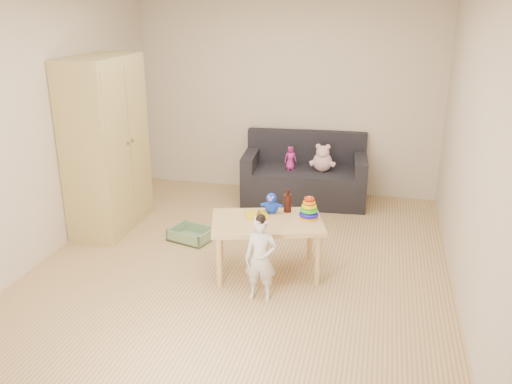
% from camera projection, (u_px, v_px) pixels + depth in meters
% --- Properties ---
extents(room, '(4.50, 4.50, 4.50)m').
position_uv_depth(room, '(245.00, 135.00, 5.05)').
color(room, tan).
rests_on(room, ground).
extents(wardrobe, '(0.54, 1.07, 1.93)m').
position_uv_depth(wardrobe, '(106.00, 145.00, 6.01)').
color(wardrobe, tan).
rests_on(wardrobe, ground).
extents(sofa, '(1.62, 0.91, 0.44)m').
position_uv_depth(sofa, '(304.00, 185.00, 7.02)').
color(sofa, black).
rests_on(sofa, ground).
extents(play_table, '(1.17, 0.91, 0.54)m').
position_uv_depth(play_table, '(267.00, 247.00, 5.16)').
color(play_table, tan).
rests_on(play_table, ground).
extents(storage_bin, '(0.51, 0.44, 0.13)m').
position_uv_depth(storage_bin, '(191.00, 234.00, 5.93)').
color(storage_bin, gray).
rests_on(storage_bin, ground).
extents(toddler, '(0.29, 0.20, 0.75)m').
position_uv_depth(toddler, '(261.00, 260.00, 4.67)').
color(toddler, silver).
rests_on(toddler, ground).
extents(pink_bear, '(0.30, 0.28, 0.30)m').
position_uv_depth(pink_bear, '(323.00, 160.00, 6.81)').
color(pink_bear, '#E9ABBB').
rests_on(pink_bear, sofa).
extents(doll, '(0.18, 0.15, 0.30)m').
position_uv_depth(doll, '(290.00, 158.00, 6.87)').
color(doll, '#CB268A').
rests_on(doll, sofa).
extents(ring_stacker, '(0.19, 0.19, 0.21)m').
position_uv_depth(ring_stacker, '(309.00, 210.00, 5.09)').
color(ring_stacker, '#DBA10B').
rests_on(ring_stacker, play_table).
extents(brown_bottle, '(0.08, 0.08, 0.23)m').
position_uv_depth(brown_bottle, '(288.00, 202.00, 5.24)').
color(brown_bottle, black).
rests_on(brown_bottle, play_table).
extents(blue_plush, '(0.19, 0.16, 0.21)m').
position_uv_depth(blue_plush, '(272.00, 203.00, 5.21)').
color(blue_plush, blue).
rests_on(blue_plush, play_table).
extents(wooden_figure, '(0.05, 0.04, 0.10)m').
position_uv_depth(wooden_figure, '(259.00, 215.00, 5.06)').
color(wooden_figure, brown).
rests_on(wooden_figure, play_table).
extents(yellow_book, '(0.27, 0.27, 0.02)m').
position_uv_depth(yellow_book, '(257.00, 215.00, 5.16)').
color(yellow_book, gold).
rests_on(yellow_book, play_table).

